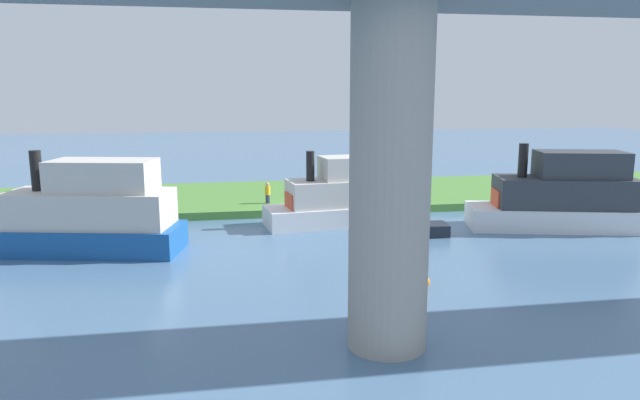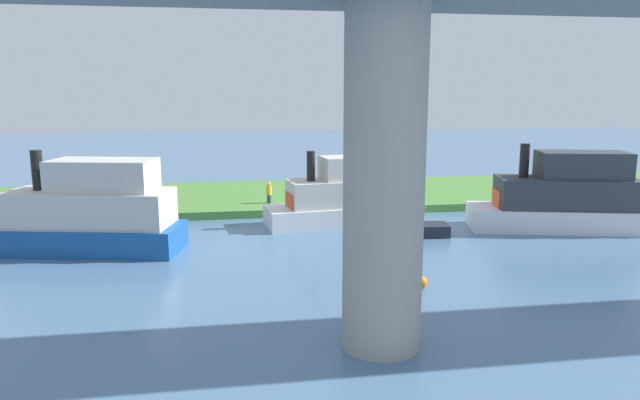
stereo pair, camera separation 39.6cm
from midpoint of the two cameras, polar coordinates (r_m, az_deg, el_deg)
ground_plane at (r=36.43m, az=-1.50°, el=-1.68°), size 160.00×160.00×0.00m
grassy_bank at (r=42.23m, az=-2.58°, el=0.37°), size 80.00×12.00×0.50m
bridge_pylon at (r=17.18m, az=6.96°, el=1.64°), size 2.41×2.41×10.20m
person_on_bank at (r=38.32m, az=-4.74°, el=0.73°), size 0.51×0.51×1.39m
mooring_post at (r=38.13m, az=4.94°, el=0.27°), size 0.20×0.20×0.86m
pontoon_yellow at (r=34.24m, az=2.71°, el=0.30°), size 8.90×3.90×4.40m
houseboat_blue at (r=35.72m, az=23.04°, el=0.18°), size 10.04×5.38×4.88m
motorboat_red at (r=30.50m, az=-21.61°, el=-1.32°), size 10.21×5.23×4.98m
riverboat_paddlewheel at (r=31.96m, az=8.91°, el=-2.64°), size 4.29×1.84×1.39m
marker_buoy at (r=23.80m, az=10.39°, el=-7.95°), size 0.50×0.50×0.50m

